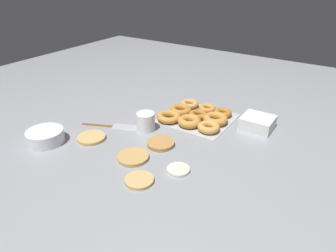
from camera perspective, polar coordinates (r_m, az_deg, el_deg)
name	(u,v)px	position (r m, az deg, el deg)	size (l,w,h in m)	color
ground_plane	(152,140)	(1.23, -3.14, -2.60)	(3.00, 3.00, 0.00)	gray
pancake_0	(178,170)	(1.05, 1.98, -8.30)	(0.08, 0.08, 0.01)	beige
pancake_1	(161,143)	(1.19, -1.41, -3.35)	(0.11, 0.11, 0.02)	#B27F42
pancake_2	(133,157)	(1.12, -6.67, -5.89)	(0.12, 0.12, 0.01)	tan
pancake_3	(91,138)	(1.27, -14.37, -2.16)	(0.12, 0.12, 0.01)	tan
pancake_4	(139,180)	(1.01, -5.49, -10.23)	(0.10, 0.10, 0.01)	tan
donut_tray	(196,116)	(1.39, 5.35, 1.90)	(0.31, 0.29, 0.04)	#ADAFB5
batter_bowl	(45,136)	(1.30, -22.31, -1.84)	(0.15, 0.15, 0.05)	white
container_stack	(257,123)	(1.36, 16.68, 0.61)	(0.13, 0.12, 0.06)	white
paper_cup	(146,122)	(1.29, -4.25, 0.84)	(0.08, 0.08, 0.08)	white
spatula	(119,127)	(1.34, -9.34, -0.15)	(0.25, 0.14, 0.01)	brown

